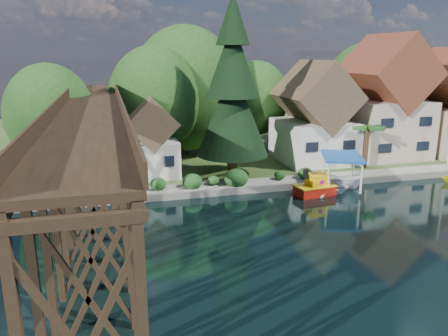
{
  "coord_description": "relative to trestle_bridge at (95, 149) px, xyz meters",
  "views": [
    {
      "loc": [
        -14.89,
        -27.53,
        12.12
      ],
      "look_at": [
        -5.94,
        6.0,
        3.03
      ],
      "focal_mm": 35.0,
      "sensor_mm": 36.0,
      "label": 1
    }
  ],
  "objects": [
    {
      "name": "ground",
      "position": [
        16.0,
        -5.17,
        -5.35
      ],
      "size": [
        140.0,
        140.0,
        0.0
      ],
      "primitive_type": "plane",
      "color": "black",
      "rests_on": "ground"
    },
    {
      "name": "bank",
      "position": [
        16.0,
        28.83,
        -5.1
      ],
      "size": [
        140.0,
        52.0,
        0.5
      ],
      "primitive_type": "cube",
      "color": "#2E4A1D",
      "rests_on": "ground"
    },
    {
      "name": "seawall",
      "position": [
        20.0,
        2.83,
        -5.04
      ],
      "size": [
        60.0,
        0.4,
        0.62
      ],
      "primitive_type": "cube",
      "color": "slate",
      "rests_on": "ground"
    },
    {
      "name": "promenade",
      "position": [
        22.0,
        4.13,
        -4.82
      ],
      "size": [
        50.0,
        2.6,
        0.06
      ],
      "primitive_type": "cube",
      "color": "gray",
      "rests_on": "bank"
    },
    {
      "name": "trestle_bridge",
      "position": [
        0.0,
        0.0,
        0.0
      ],
      "size": [
        4.12,
        44.18,
        9.3
      ],
      "color": "black",
      "rests_on": "ground"
    },
    {
      "name": "house_left",
      "position": [
        23.0,
        10.83,
        -0.21
      ],
      "size": [
        7.64,
        8.64,
        11.02
      ],
      "color": "silver",
      "rests_on": "bank"
    },
    {
      "name": "house_center",
      "position": [
        32.0,
        11.33,
        1.07
      ],
      "size": [
        8.65,
        9.18,
        13.89
      ],
      "color": "#C1AB97",
      "rests_on": "bank"
    },
    {
      "name": "shed",
      "position": [
        5.0,
        9.33,
        -1.52
      ],
      "size": [
        5.09,
        5.4,
        7.85
      ],
      "color": "silver",
      "rests_on": "bank"
    },
    {
      "name": "bg_trees",
      "position": [
        17.0,
        16.08,
        1.94
      ],
      "size": [
        49.9,
        13.3,
        10.57
      ],
      "color": "#382314",
      "rests_on": "bank"
    },
    {
      "name": "shrubs",
      "position": [
        11.4,
        4.09,
        -4.12
      ],
      "size": [
        15.76,
        2.47,
        1.7
      ],
      "color": "#163E18",
      "rests_on": "bank"
    },
    {
      "name": "conifer",
      "position": [
        12.61,
        7.21,
        3.41
      ],
      "size": [
        6.97,
        6.97,
        17.15
      ],
      "color": "#382314",
      "rests_on": "bank"
    },
    {
      "name": "palm_tree",
      "position": [
        26.87,
        6.35,
        -0.7
      ],
      "size": [
        4.17,
        4.17,
        4.76
      ],
      "color": "#382314",
      "rests_on": "bank"
    },
    {
      "name": "tugboat",
      "position": [
        18.41,
        0.8,
        -4.59
      ],
      "size": [
        3.7,
        2.35,
        2.53
      ],
      "color": "red",
      "rests_on": "ground"
    },
    {
      "name": "boat_white_a",
      "position": [
        19.79,
        1.01,
        -4.91
      ],
      "size": [
        4.28,
        3.12,
        0.87
      ],
      "primitive_type": "imported",
      "rotation": [
        0.0,
        0.0,
        1.54
      ],
      "color": "white",
      "rests_on": "ground"
    },
    {
      "name": "boat_canopy",
      "position": [
        21.47,
        1.81,
        -3.98
      ],
      "size": [
        5.0,
        5.88,
        3.2
      ],
      "color": "white",
      "rests_on": "ground"
    }
  ]
}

